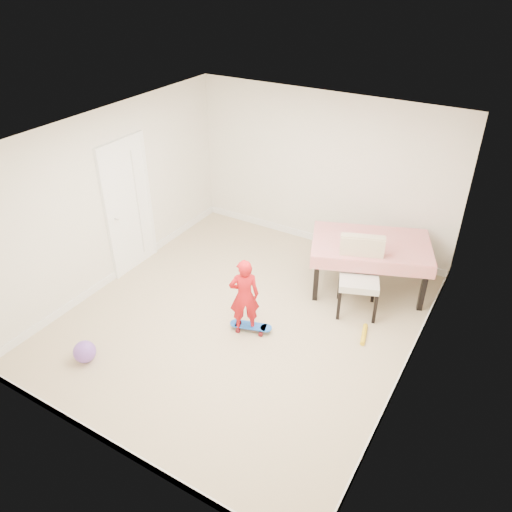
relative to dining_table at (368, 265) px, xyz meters
The scene contains 17 objects.
ground 2.04m from the dining_table, 127.53° to the right, with size 5.00×5.00×0.00m, color tan.
ceiling 2.96m from the dining_table, 127.53° to the right, with size 4.50×5.00×0.04m, color white.
wall_back 1.76m from the dining_table, 143.94° to the left, with size 4.50×0.04×2.60m, color silver.
wall_front 4.34m from the dining_table, 106.71° to the right, with size 4.50×0.04×2.60m, color silver.
wall_left 3.91m from the dining_table, 155.26° to the right, with size 0.04×5.00×2.60m, color silver.
wall_right 2.09m from the dining_table, 57.63° to the right, with size 0.04×5.00×2.60m, color silver.
door 3.73m from the dining_table, 159.46° to the right, with size 0.10×0.94×2.11m, color white.
baseboard_back 1.55m from the dining_table, 143.64° to the left, with size 4.50×0.02×0.12m, color white.
baseboard_front 4.27m from the dining_table, 106.67° to the right, with size 4.50×0.02×0.12m, color white.
baseboard_left 3.82m from the dining_table, 155.32° to the right, with size 0.02×5.00×0.12m, color white.
baseboard_right 1.92m from the dining_table, 57.37° to the right, with size 0.02×5.00×0.12m, color white.
dining_table is the anchor object (origin of this frame).
dining_chair 0.63m from the dining_table, 83.63° to the right, with size 0.59×0.67×1.09m, color white, non-canonical shape.
skateboard 2.04m from the dining_table, 119.46° to the right, with size 0.58×0.21×0.09m, color blue, non-canonical shape.
child 2.09m from the dining_table, 120.62° to the right, with size 0.40×0.26×1.08m, color red.
balloon 4.13m from the dining_table, 126.90° to the right, with size 0.28×0.28×0.28m, color #8151C3.
foam_toy 1.21m from the dining_table, 71.07° to the right, with size 0.06×0.06×0.40m, color yellow.
Camera 1 is at (2.94, -4.61, 4.43)m, focal length 35.00 mm.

